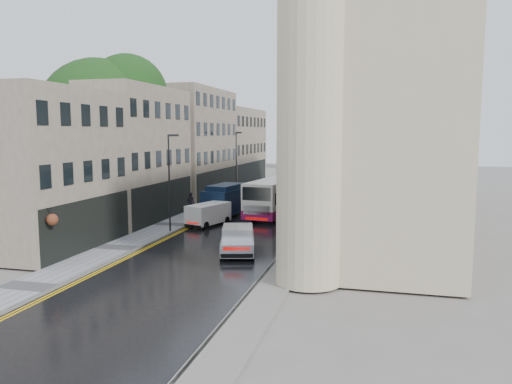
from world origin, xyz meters
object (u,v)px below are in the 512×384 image
at_px(white_van, 189,216).
at_px(pedestrian, 191,203).
at_px(white_lorry, 305,184).
at_px(lamp_post_far, 236,165).
at_px(cream_bus, 254,200).
at_px(tree_far, 168,143).
at_px(navy_van, 206,202).
at_px(lamp_post_near, 169,183).
at_px(tree_near, 99,138).
at_px(silver_hatchback, 222,245).

relative_size(white_van, pedestrian, 2.02).
bearing_deg(white_van, white_lorry, 83.85).
bearing_deg(pedestrian, lamp_post_far, -87.91).
height_order(cream_bus, lamp_post_far, lamp_post_far).
bearing_deg(cream_bus, tree_far, 149.89).
xyz_separation_m(navy_van, pedestrian, (-1.82, 1.12, -0.38)).
bearing_deg(white_van, pedestrian, 127.85).
height_order(navy_van, lamp_post_near, lamp_post_near).
height_order(pedestrian, lamp_post_near, lamp_post_near).
distance_m(cream_bus, lamp_post_near, 8.85).
bearing_deg(lamp_post_far, tree_near, -88.90).
bearing_deg(white_lorry, white_van, -120.16).
relative_size(pedestrian, lamp_post_far, 0.27).
distance_m(silver_hatchback, pedestrian, 15.96).
relative_size(tree_far, lamp_post_near, 1.76).
distance_m(cream_bus, navy_van, 4.15).
xyz_separation_m(navy_van, lamp_post_near, (-0.49, -6.37, 2.19)).
height_order(tree_near, lamp_post_near, tree_near).
xyz_separation_m(silver_hatchback, navy_van, (-5.68, 12.96, 0.62)).
bearing_deg(white_lorry, navy_van, -127.87).
bearing_deg(lamp_post_far, cream_bus, -44.39).
xyz_separation_m(white_lorry, navy_van, (-6.83, -11.30, -0.52)).
bearing_deg(tree_near, navy_van, 19.94).
relative_size(cream_bus, lamp_post_near, 1.68).
height_order(white_lorry, lamp_post_near, lamp_post_near).
bearing_deg(pedestrian, lamp_post_near, 104.00).
distance_m(tree_near, lamp_post_far, 18.54).
bearing_deg(tree_near, white_lorry, 43.54).
height_order(white_van, lamp_post_far, lamp_post_far).
relative_size(lamp_post_near, lamp_post_far, 0.98).
bearing_deg(lamp_post_far, silver_hatchback, -52.34).
relative_size(cream_bus, silver_hatchback, 2.66).
distance_m(tree_far, white_lorry, 15.37).
xyz_separation_m(tree_far, navy_van, (7.90, -10.03, -4.75)).
relative_size(tree_near, pedestrian, 7.07).
distance_m(silver_hatchback, navy_van, 14.16).
distance_m(silver_hatchback, lamp_post_far, 28.01).
distance_m(tree_near, white_van, 10.36).
relative_size(pedestrian, lamp_post_near, 0.28).
xyz_separation_m(tree_near, white_lorry, (15.03, 14.28, -4.94)).
distance_m(pedestrian, lamp_post_far, 13.13).
distance_m(cream_bus, lamp_post_far, 14.27).
relative_size(tree_far, pedestrian, 6.34).
height_order(tree_far, pedestrian, tree_far).
bearing_deg(silver_hatchback, cream_bus, 81.51).
bearing_deg(tree_near, white_van, -7.81).
bearing_deg(silver_hatchback, lamp_post_far, 89.52).
bearing_deg(lamp_post_far, tree_far, -125.70).
xyz_separation_m(tree_near, silver_hatchback, (13.88, -9.98, -6.08)).
relative_size(white_lorry, lamp_post_far, 1.04).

